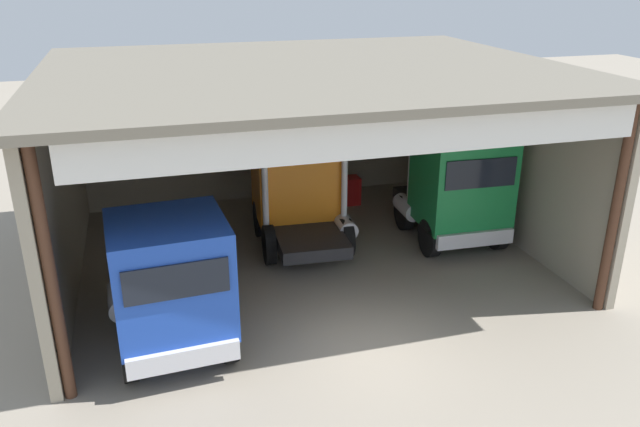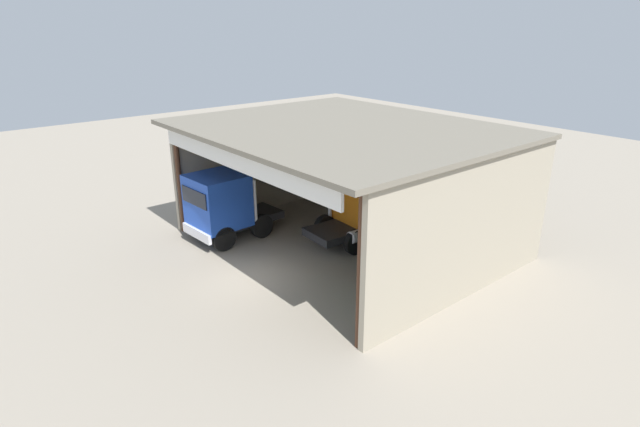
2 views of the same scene
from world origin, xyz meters
name	(u,v)px [view 2 (image 2 of 2)]	position (x,y,z in m)	size (l,w,h in m)	color
ground_plane	(250,277)	(0.00, 0.00, 0.00)	(80.00, 80.00, 0.00)	gray
workshop_shed	(362,161)	(0.00, 6.28, 3.88)	(13.68, 11.57, 5.63)	#9E937F
truck_blue_left_bay	(223,205)	(-4.13, 1.23, 1.74)	(2.74, 4.68, 3.26)	#1E47B7
truck_orange_yard_outside	(363,201)	(0.08, 6.34, 1.95)	(2.83, 4.45, 3.77)	orange
truck_green_right_bay	(416,240)	(4.61, 4.83, 1.89)	(2.70, 4.50, 3.72)	#197F3D
oil_drum	(435,226)	(1.98, 9.44, 0.44)	(0.58, 0.58, 0.88)	gold
tool_cart	(438,230)	(2.52, 9.01, 0.50)	(0.90, 0.60, 1.00)	red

